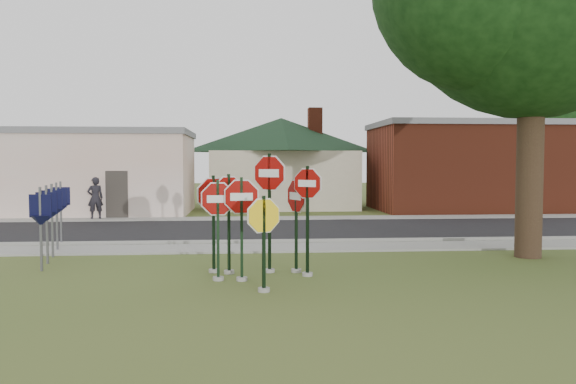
{
  "coord_description": "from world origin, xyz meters",
  "views": [
    {
      "loc": [
        -0.21,
        -11.1,
        2.57
      ],
      "look_at": [
        0.82,
        2.0,
        1.88
      ],
      "focal_mm": 35.0,
      "sensor_mm": 36.0,
      "label": 1
    }
  ],
  "objects": [
    {
      "name": "route_sign_row",
      "position": [
        -5.4,
        4.5,
        1.22
      ],
      "size": [
        1.43,
        4.63,
        2.0
      ],
      "color": "#59595E",
      "rests_on": "ground"
    },
    {
      "name": "building_stucco",
      "position": [
        -9.0,
        18.0,
        2.15
      ],
      "size": [
        12.2,
        6.2,
        4.2
      ],
      "color": "silver",
      "rests_on": "ground"
    },
    {
      "name": "stop_sign_far_left",
      "position": [
        -0.92,
        2.02,
        1.47
      ],
      "size": [
        1.01,
        0.53,
        2.39
      ],
      "color": "gray",
      "rests_on": "ground"
    },
    {
      "name": "road",
      "position": [
        0.0,
        10.0,
        0.02
      ],
      "size": [
        60.0,
        7.0,
        0.04
      ],
      "primitive_type": "cube",
      "color": "black",
      "rests_on": "ground"
    },
    {
      "name": "stop_sign_right",
      "position": [
        1.22,
        1.44,
        1.58
      ],
      "size": [
        0.81,
        0.56,
        2.59
      ],
      "color": "gray",
      "rests_on": "ground"
    },
    {
      "name": "stop_sign_back_right",
      "position": [
        0.39,
        1.93,
        1.86
      ],
      "size": [
        0.98,
        0.63,
        2.9
      ],
      "color": "gray",
      "rests_on": "ground"
    },
    {
      "name": "stop_sign_center",
      "position": [
        -0.26,
        1.04,
        1.44
      ],
      "size": [
        1.05,
        0.24,
        2.36
      ],
      "color": "gray",
      "rests_on": "ground"
    },
    {
      "name": "building_brick",
      "position": [
        12.0,
        18.5,
        2.4
      ],
      "size": [
        10.2,
        6.2,
        4.75
      ],
      "color": "maroon",
      "rests_on": "ground"
    },
    {
      "name": "stop_sign_back_left",
      "position": [
        -0.56,
        1.85,
        1.46
      ],
      "size": [
        0.92,
        0.37,
        2.4
      ],
      "color": "gray",
      "rests_on": "ground"
    },
    {
      "name": "sidewalk_near",
      "position": [
        0.0,
        5.5,
        0.03
      ],
      "size": [
        60.0,
        1.6,
        0.06
      ],
      "primitive_type": "cube",
      "color": "gray",
      "rests_on": "ground"
    },
    {
      "name": "curb",
      "position": [
        0.0,
        6.5,
        0.07
      ],
      "size": [
        60.0,
        0.2,
        0.14
      ],
      "primitive_type": "cube",
      "color": "gray",
      "rests_on": "ground"
    },
    {
      "name": "bg_tree_right",
      "position": [
        22.0,
        26.0,
        5.58
      ],
      "size": [
        5.6,
        5.6,
        8.4
      ],
      "color": "black",
      "rests_on": "ground"
    },
    {
      "name": "sidewalk_far",
      "position": [
        0.0,
        14.3,
        0.03
      ],
      "size": [
        60.0,
        1.6,
        0.06
      ],
      "primitive_type": "cube",
      "color": "gray",
      "rests_on": "ground"
    },
    {
      "name": "stop_sign_yellow",
      "position": [
        0.18,
        -0.04,
        1.17
      ],
      "size": [
        0.91,
        0.38,
        2.01
      ],
      "color": "gray",
      "rests_on": "ground"
    },
    {
      "name": "building_house",
      "position": [
        2.0,
        22.0,
        3.65
      ],
      "size": [
        11.6,
        11.6,
        6.2
      ],
      "color": "beige",
      "rests_on": "ground"
    },
    {
      "name": "stop_sign_far_right",
      "position": [
        1.01,
        1.89,
        1.43
      ],
      "size": [
        0.48,
        0.99,
        2.34
      ],
      "color": "gray",
      "rests_on": "ground"
    },
    {
      "name": "stop_sign_left",
      "position": [
        -0.77,
        1.11,
        1.39
      ],
      "size": [
        1.02,
        0.24,
        2.3
      ],
      "color": "gray",
      "rests_on": "ground"
    },
    {
      "name": "pedestrian",
      "position": [
        -6.85,
        14.55,
        1.0
      ],
      "size": [
        0.8,
        0.68,
        1.87
      ],
      "primitive_type": "imported",
      "rotation": [
        0.0,
        0.0,
        3.55
      ],
      "color": "black",
      "rests_on": "sidewalk_far"
    },
    {
      "name": "ground",
      "position": [
        0.0,
        0.0,
        0.0
      ],
      "size": [
        120.0,
        120.0,
        0.0
      ],
      "primitive_type": "plane",
      "color": "#415620",
      "rests_on": "ground"
    }
  ]
}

